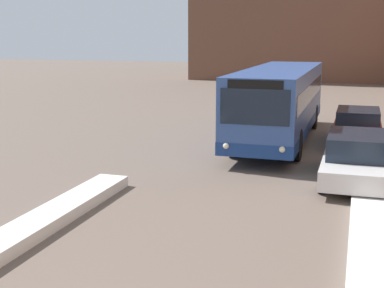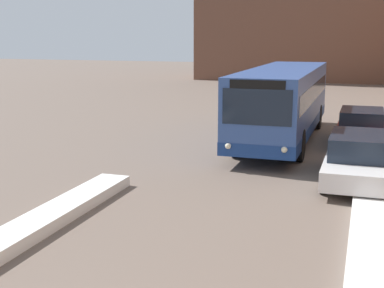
% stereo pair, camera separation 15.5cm
% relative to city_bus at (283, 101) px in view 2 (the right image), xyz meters
% --- Properties ---
extents(snow_bank_left, '(0.90, 9.17, 0.29)m').
position_rel_city_bus_xyz_m(snow_bank_left, '(-3.67, -12.73, -1.53)').
color(snow_bank_left, silver).
rests_on(snow_bank_left, ground_plane).
extents(snow_bank_right, '(0.90, 6.98, 0.21)m').
position_rel_city_bus_xyz_m(snow_bank_right, '(3.53, -11.22, -1.57)').
color(snow_bank_right, silver).
rests_on(snow_bank_right, ground_plane).
extents(city_bus, '(2.56, 11.27, 3.02)m').
position_rel_city_bus_xyz_m(city_bus, '(0.00, 0.00, 0.00)').
color(city_bus, '#335193').
rests_on(city_bus, ground_plane).
extents(parked_car_front, '(1.91, 4.67, 1.47)m').
position_rel_city_bus_xyz_m(parked_car_front, '(3.13, -5.70, -0.93)').
color(parked_car_front, silver).
rests_on(parked_car_front, ground_plane).
extents(parked_car_back, '(1.92, 4.52, 1.41)m').
position_rel_city_bus_xyz_m(parked_car_back, '(3.13, 0.33, -0.96)').
color(parked_car_back, maroon).
rests_on(parked_car_back, ground_plane).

